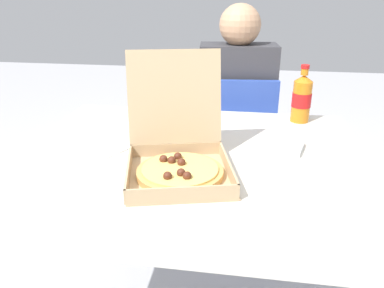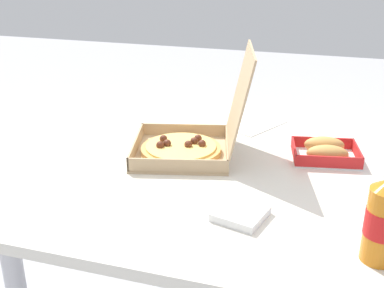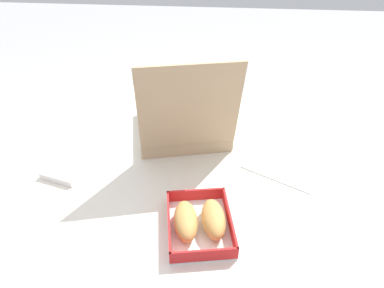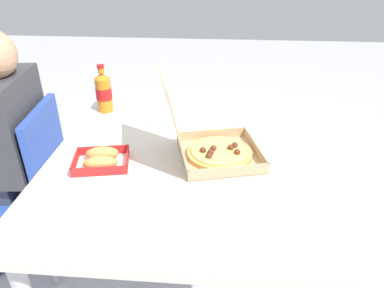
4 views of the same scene
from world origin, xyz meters
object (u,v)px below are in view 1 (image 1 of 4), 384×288
Objects in this scene: napkin_pile at (285,147)px; chair at (235,143)px; bread_side_box at (175,119)px; cola_bottle at (302,98)px; paper_menu at (92,148)px; diner_person at (236,101)px; pizza_box_open at (178,158)px.

chair is at bearing 106.40° from napkin_pile.
bread_side_box is 0.96× the size of cola_bottle.
diner_person is at bearing 87.97° from paper_menu.
chair is 2.05× the size of pizza_box_open.
diner_person reaches higher than bread_side_box.
diner_person is at bearing 81.86° from pizza_box_open.
cola_bottle is at bearing 56.51° from paper_menu.
paper_menu is (-0.44, -0.77, 0.04)m from diner_person.
chair is at bearing -84.54° from diner_person.
cola_bottle is at bearing 52.63° from pizza_box_open.
napkin_pile is (0.18, -0.62, 0.25)m from chair.
paper_menu is (-0.45, -0.71, 0.24)m from chair.
cola_bottle is 1.07× the size of paper_menu.
pizza_box_open reaches higher than paper_menu.
diner_person is 0.55m from bread_side_box.
paper_menu is at bearing -120.09° from diner_person.
pizza_box_open is at bearing -77.94° from bread_side_box.
napkin_pile is at bearing 35.73° from paper_menu.
paper_menu is at bearing -172.34° from napkin_pile.
pizza_box_open is 0.39m from napkin_pile.
cola_bottle reaches higher than bread_side_box.
pizza_box_open reaches higher than napkin_pile.
paper_menu is (-0.71, -0.38, -0.09)m from cola_bottle.
bread_side_box is at bearing 76.26° from paper_menu.
bread_side_box is 1.02× the size of paper_menu.
cola_bottle is (0.27, -0.38, 0.13)m from diner_person.
napkin_pile is at bearing -73.60° from chair.
chair is 0.72× the size of diner_person.
paper_menu is at bearing -122.40° from chair.
paper_menu is at bearing -151.56° from cola_bottle.
cola_bottle is (0.39, 0.52, 0.05)m from pizza_box_open.
bread_side_box is 0.44m from napkin_pile.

